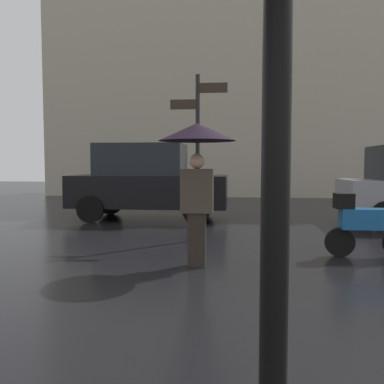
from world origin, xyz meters
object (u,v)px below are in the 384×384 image
pedestrian_with_umbrella (197,150)px  parked_car_right (147,181)px  parked_scooter (366,222)px  street_signpost (198,141)px

pedestrian_with_umbrella → parked_car_right: pedestrian_with_umbrella is taller
pedestrian_with_umbrella → parked_scooter: pedestrian_with_umbrella is taller
pedestrian_with_umbrella → parked_car_right: (-1.81, 4.88, -0.66)m
parked_scooter → parked_car_right: bearing=123.8°
parked_car_right → parked_scooter: bearing=-48.2°
pedestrian_with_umbrella → street_signpost: (-0.18, 2.00, 0.23)m
parked_scooter → parked_car_right: parked_car_right is taller
parked_car_right → pedestrian_with_umbrella: bearing=-75.4°
parked_scooter → parked_car_right: (-4.40, 4.03, 0.45)m
pedestrian_with_umbrella → parked_car_right: size_ratio=0.50×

